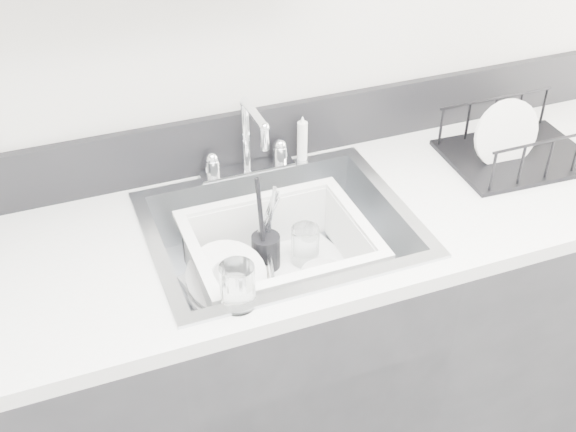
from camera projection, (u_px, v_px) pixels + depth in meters
name	position (u px, v px, depth m)	size (l,w,h in m)	color
room_shell	(570.00, 53.00, 0.70)	(3.50, 3.00, 2.60)	silver
counter_run	(282.00, 356.00, 2.02)	(3.20, 0.62, 0.92)	#252528
backsplash	(241.00, 139.00, 1.93)	(3.20, 0.02, 0.16)	black
sink	(281.00, 254.00, 1.81)	(0.64, 0.52, 0.20)	silver
faucet	(248.00, 155.00, 1.90)	(0.26, 0.18, 0.23)	silver
side_sprayer	(302.00, 139.00, 1.95)	(0.03, 0.03, 0.14)	white
wash_tub	(279.00, 259.00, 1.78)	(0.44, 0.36, 0.17)	white
plate_stack	(230.00, 283.00, 1.77)	(0.24, 0.23, 0.09)	white
utensil_cup	(266.00, 248.00, 1.84)	(0.07, 0.07, 0.25)	black
ladle	(252.00, 278.00, 1.77)	(0.26, 0.09, 0.07)	silver
tumbler_in_tub	(305.00, 245.00, 1.85)	(0.07, 0.07, 0.10)	white
tumbler_counter	(238.00, 286.00, 1.49)	(0.07, 0.07, 0.10)	white
dish_rack	(520.00, 137.00, 1.97)	(0.38, 0.29, 0.13)	black
bowl_small	(323.00, 278.00, 1.80)	(0.12, 0.12, 0.04)	white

